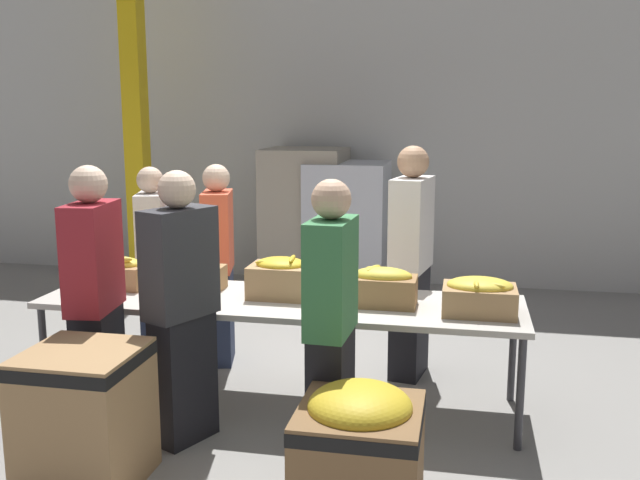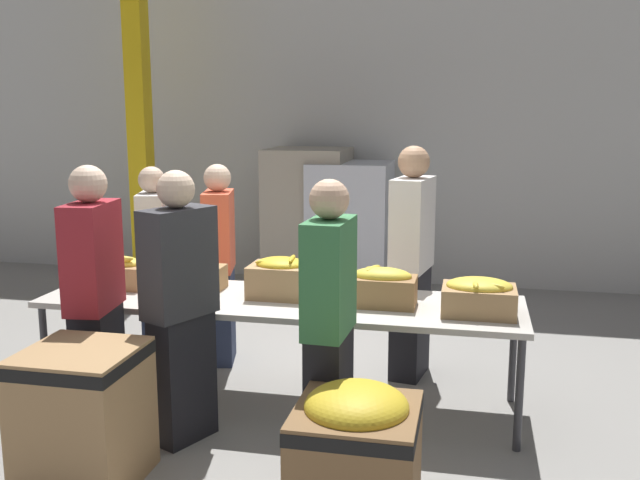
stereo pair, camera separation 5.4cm
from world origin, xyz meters
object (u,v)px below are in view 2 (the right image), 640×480
banana_box_1 (190,274)px  donation_bin_0 (83,412)px  banana_box_3 (382,286)px  volunteer_5 (180,309)px  banana_box_4 (479,296)px  volunteer_0 (95,303)px  sorting_table (280,305)px  banana_box_0 (116,271)px  pallet_stack_0 (308,221)px  volunteer_3 (329,326)px  banana_box_2 (281,277)px  volunteer_2 (220,265)px  donation_bin_1 (356,447)px  volunteer_1 (155,264)px  pallet_stack_1 (351,230)px  support_pillar (139,111)px  volunteer_4 (411,264)px

banana_box_1 → donation_bin_0: (-0.09, -1.34, -0.46)m
banana_box_3 → volunteer_5: size_ratio=0.27×
banana_box_4 → volunteer_0: (-2.33, -0.57, -0.03)m
sorting_table → banana_box_4: bearing=-3.8°
banana_box_0 → banana_box_4: bearing=-3.7°
donation_bin_0 → pallet_stack_0: bearing=86.9°
banana_box_4 → donation_bin_0: bearing=-150.9°
banana_box_0 → volunteer_3: 1.94m
banana_box_2 → volunteer_2: size_ratio=0.26×
pallet_stack_0 → volunteer_3: bearing=-75.2°
banana_box_1 → donation_bin_1: bearing=-43.4°
volunteer_1 → volunteer_3: bearing=34.3°
sorting_table → volunteer_1: size_ratio=2.07×
volunteer_3 → pallet_stack_1: size_ratio=1.14×
banana_box_0 → volunteer_0: bearing=-71.3°
donation_bin_0 → support_pillar: support_pillar is taller
donation_bin_0 → pallet_stack_0: pallet_stack_0 is taller
volunteer_2 → pallet_stack_0: (0.17, 2.41, -0.01)m
sorting_table → banana_box_1: (-0.69, 0.09, 0.16)m
banana_box_1 → pallet_stack_0: bearing=87.1°
volunteer_5 → pallet_stack_1: size_ratio=1.16×
sorting_table → support_pillar: bearing=130.2°
support_pillar → banana_box_2: bearing=-49.3°
volunteer_3 → banana_box_3: bearing=-12.6°
sorting_table → volunteer_0: (-1.01, -0.65, 0.13)m
sorting_table → volunteer_5: volunteer_5 is taller
sorting_table → volunteer_0: volunteer_0 is taller
banana_box_2 → banana_box_4: 1.34m
sorting_table → volunteer_5: size_ratio=1.95×
donation_bin_1 → support_pillar: (-3.07, 4.01, 1.64)m
sorting_table → pallet_stack_1: bearing=90.7°
volunteer_1 → volunteer_4: volunteer_4 is taller
banana_box_2 → support_pillar: 3.73m
donation_bin_0 → banana_box_0: bearing=110.1°
sorting_table → volunteer_0: size_ratio=1.92×
banana_box_0 → banana_box_2: 1.25m
volunteer_0 → banana_box_0: bearing=11.7°
volunteer_2 → pallet_stack_1: (0.66, 2.33, -0.08)m
volunteer_5 → donation_bin_0: 0.81m
donation_bin_0 → pallet_stack_1: (0.73, 4.30, 0.31)m
banana_box_1 → support_pillar: (-1.65, 2.67, 1.13)m
support_pillar → pallet_stack_1: 2.65m
volunteer_0 → pallet_stack_1: 3.84m
banana_box_0 → volunteer_4: volunteer_4 is taller
pallet_stack_1 → banana_box_3: bearing=-76.5°
banana_box_3 → volunteer_4: size_ratio=0.25×
volunteer_1 → volunteer_0: bearing=-5.6°
volunteer_3 → volunteer_1: bearing=52.6°
banana_box_0 → pallet_stack_1: bearing=67.7°
donation_bin_1 → pallet_stack_1: bearing=100.2°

